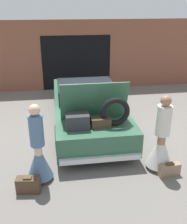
{
  "coord_description": "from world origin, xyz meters",
  "views": [
    {
      "loc": [
        -0.86,
        -7.16,
        3.44
      ],
      "look_at": [
        0.0,
        -1.29,
        0.93
      ],
      "focal_mm": 42.0,
      "sensor_mm": 36.0,
      "label": 1
    }
  ],
  "objects_px": {
    "car": "(87,107)",
    "suitcase_beside_right_person": "(169,169)",
    "person_right": "(161,144)",
    "suitcase_beside_left_person": "(28,185)",
    "person_left": "(39,154)"
  },
  "relations": [
    {
      "from": "suitcase_beside_left_person",
      "to": "car",
      "type": "bearing_deg",
      "value": 62.27
    },
    {
      "from": "person_right",
      "to": "suitcase_beside_left_person",
      "type": "distance_m",
      "value": 2.88
    },
    {
      "from": "person_right",
      "to": "suitcase_beside_left_person",
      "type": "height_order",
      "value": "person_right"
    },
    {
      "from": "suitcase_beside_left_person",
      "to": "suitcase_beside_right_person",
      "type": "bearing_deg",
      "value": 2.2
    },
    {
      "from": "car",
      "to": "suitcase_beside_right_person",
      "type": "xyz_separation_m",
      "value": [
        1.42,
        -2.77,
        -0.43
      ]
    },
    {
      "from": "car",
      "to": "suitcase_beside_right_person",
      "type": "bearing_deg",
      "value": -62.86
    },
    {
      "from": "person_right",
      "to": "person_left",
      "type": "bearing_deg",
      "value": 84.9
    },
    {
      "from": "person_left",
      "to": "person_right",
      "type": "height_order",
      "value": "person_right"
    },
    {
      "from": "person_right",
      "to": "suitcase_beside_right_person",
      "type": "height_order",
      "value": "person_right"
    },
    {
      "from": "suitcase_beside_left_person",
      "to": "suitcase_beside_right_person",
      "type": "relative_size",
      "value": 0.97
    },
    {
      "from": "car",
      "to": "suitcase_beside_right_person",
      "type": "distance_m",
      "value": 3.14
    },
    {
      "from": "person_right",
      "to": "suitcase_beside_right_person",
      "type": "xyz_separation_m",
      "value": [
        0.12,
        -0.29,
        -0.48
      ]
    },
    {
      "from": "suitcase_beside_right_person",
      "to": "suitcase_beside_left_person",
      "type": "bearing_deg",
      "value": -177.8
    },
    {
      "from": "suitcase_beside_right_person",
      "to": "person_right",
      "type": "bearing_deg",
      "value": 111.83
    },
    {
      "from": "car",
      "to": "suitcase_beside_right_person",
      "type": "height_order",
      "value": "car"
    }
  ]
}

